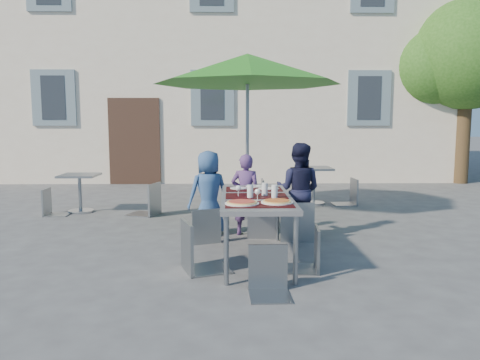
{
  "coord_description": "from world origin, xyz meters",
  "views": [
    {
      "loc": [
        0.45,
        -4.56,
        1.6
      ],
      "look_at": [
        0.58,
        1.65,
        0.83
      ],
      "focal_mm": 35.0,
      "sensor_mm": 36.0,
      "label": 1
    }
  ],
  "objects_px": {
    "chair_0": "(205,204)",
    "chair_5": "(269,242)",
    "dining_table": "(256,201)",
    "chair_2": "(297,196)",
    "child_0": "(209,193)",
    "cafe_table_0": "(80,188)",
    "chair_1": "(263,197)",
    "chair_3": "(196,215)",
    "cafe_table_1": "(314,179)",
    "bg_chair_r_1": "(349,176)",
    "child_1": "(246,195)",
    "bg_chair_l_0": "(51,186)",
    "bg_chair_r_0": "(148,179)",
    "child_2": "(298,190)",
    "pizza_near_right": "(277,202)",
    "pizza_near_left": "(242,203)",
    "bg_chair_l_1": "(268,176)",
    "patio_umbrella": "(247,70)",
    "chair_4": "(309,223)"
  },
  "relations": [
    {
      "from": "pizza_near_left",
      "to": "chair_5",
      "type": "xyz_separation_m",
      "value": [
        0.24,
        -0.56,
        -0.28
      ]
    },
    {
      "from": "child_2",
      "to": "chair_3",
      "type": "height_order",
      "value": "child_2"
    },
    {
      "from": "patio_umbrella",
      "to": "bg_chair_r_1",
      "type": "bearing_deg",
      "value": 28.56
    },
    {
      "from": "chair_3",
      "to": "cafe_table_0",
      "type": "bearing_deg",
      "value": 124.46
    },
    {
      "from": "dining_table",
      "to": "bg_chair_r_1",
      "type": "xyz_separation_m",
      "value": [
        2.01,
        3.62,
        -0.13
      ]
    },
    {
      "from": "pizza_near_right",
      "to": "cafe_table_1",
      "type": "distance_m",
      "value": 4.32
    },
    {
      "from": "chair_1",
      "to": "bg_chair_r_0",
      "type": "distance_m",
      "value": 2.45
    },
    {
      "from": "cafe_table_1",
      "to": "bg_chair_r_1",
      "type": "xyz_separation_m",
      "value": [
        0.68,
        -0.05,
        0.08
      ]
    },
    {
      "from": "chair_1",
      "to": "chair_3",
      "type": "xyz_separation_m",
      "value": [
        -0.82,
        -1.48,
        0.05
      ]
    },
    {
      "from": "child_2",
      "to": "bg_chair_r_0",
      "type": "bearing_deg",
      "value": -13.67
    },
    {
      "from": "chair_3",
      "to": "cafe_table_1",
      "type": "relative_size",
      "value": 1.44
    },
    {
      "from": "cafe_table_1",
      "to": "bg_chair_r_1",
      "type": "relative_size",
      "value": 0.75
    },
    {
      "from": "child_2",
      "to": "patio_umbrella",
      "type": "xyz_separation_m",
      "value": [
        -0.66,
        1.44,
        1.79
      ]
    },
    {
      "from": "bg_chair_r_0",
      "to": "chair_0",
      "type": "bearing_deg",
      "value": -60.39
    },
    {
      "from": "child_0",
      "to": "chair_3",
      "type": "relative_size",
      "value": 1.15
    },
    {
      "from": "child_1",
      "to": "bg_chair_r_0",
      "type": "distance_m",
      "value": 2.18
    },
    {
      "from": "dining_table",
      "to": "pizza_near_left",
      "type": "bearing_deg",
      "value": -108.53
    },
    {
      "from": "pizza_near_left",
      "to": "child_2",
      "type": "bearing_deg",
      "value": 62.98
    },
    {
      "from": "dining_table",
      "to": "pizza_near_left",
      "type": "xyz_separation_m",
      "value": [
        -0.18,
        -0.53,
        0.07
      ]
    },
    {
      "from": "patio_umbrella",
      "to": "bg_chair_r_0",
      "type": "xyz_separation_m",
      "value": [
        -1.69,
        0.14,
        -1.82
      ]
    },
    {
      "from": "child_1",
      "to": "chair_2",
      "type": "height_order",
      "value": "child_1"
    },
    {
      "from": "child_0",
      "to": "chair_5",
      "type": "xyz_separation_m",
      "value": [
        0.67,
        -2.32,
        -0.11
      ]
    },
    {
      "from": "dining_table",
      "to": "pizza_near_right",
      "type": "height_order",
      "value": "pizza_near_right"
    },
    {
      "from": "dining_table",
      "to": "chair_2",
      "type": "bearing_deg",
      "value": 55.91
    },
    {
      "from": "pizza_near_right",
      "to": "child_2",
      "type": "bearing_deg",
      "value": 73.77
    },
    {
      "from": "pizza_near_left",
      "to": "bg_chair_l_0",
      "type": "relative_size",
      "value": 0.41
    },
    {
      "from": "chair_0",
      "to": "chair_5",
      "type": "distance_m",
      "value": 2.02
    },
    {
      "from": "pizza_near_left",
      "to": "bg_chair_r_1",
      "type": "relative_size",
      "value": 0.37
    },
    {
      "from": "chair_0",
      "to": "chair_5",
      "type": "xyz_separation_m",
      "value": [
        0.7,
        -1.89,
        -0.02
      ]
    },
    {
      "from": "cafe_table_0",
      "to": "chair_1",
      "type": "bearing_deg",
      "value": -30.97
    },
    {
      "from": "child_0",
      "to": "bg_chair_l_0",
      "type": "height_order",
      "value": "child_0"
    },
    {
      "from": "chair_4",
      "to": "chair_5",
      "type": "relative_size",
      "value": 1.06
    },
    {
      "from": "child_0",
      "to": "child_2",
      "type": "xyz_separation_m",
      "value": [
        1.25,
        -0.14,
        0.06
      ]
    },
    {
      "from": "pizza_near_left",
      "to": "child_2",
      "type": "height_order",
      "value": "child_2"
    },
    {
      "from": "pizza_near_left",
      "to": "chair_2",
      "type": "relative_size",
      "value": 0.35
    },
    {
      "from": "bg_chair_r_1",
      "to": "bg_chair_l_1",
      "type": "bearing_deg",
      "value": -179.61
    },
    {
      "from": "bg_chair_l_0",
      "to": "chair_3",
      "type": "bearing_deg",
      "value": -48.95
    },
    {
      "from": "child_1",
      "to": "chair_0",
      "type": "xyz_separation_m",
      "value": [
        -0.56,
        -0.41,
        -0.06
      ]
    },
    {
      "from": "child_1",
      "to": "chair_4",
      "type": "bearing_deg",
      "value": 123.64
    },
    {
      "from": "child_2",
      "to": "bg_chair_r_0",
      "type": "distance_m",
      "value": 2.83
    },
    {
      "from": "chair_1",
      "to": "dining_table",
      "type": "bearing_deg",
      "value": -98.52
    },
    {
      "from": "child_0",
      "to": "cafe_table_0",
      "type": "distance_m",
      "value": 2.93
    },
    {
      "from": "chair_3",
      "to": "cafe_table_0",
      "type": "xyz_separation_m",
      "value": [
        -2.31,
        3.36,
        -0.18
      ]
    },
    {
      "from": "chair_2",
      "to": "bg_chair_r_1",
      "type": "xyz_separation_m",
      "value": [
        1.42,
        2.74,
        -0.04
      ]
    },
    {
      "from": "child_0",
      "to": "chair_5",
      "type": "height_order",
      "value": "child_0"
    },
    {
      "from": "dining_table",
      "to": "child_1",
      "type": "relative_size",
      "value": 1.6
    },
    {
      "from": "child_1",
      "to": "cafe_table_1",
      "type": "bearing_deg",
      "value": -107.25
    },
    {
      "from": "chair_3",
      "to": "chair_5",
      "type": "height_order",
      "value": "chair_3"
    },
    {
      "from": "chair_0",
      "to": "child_0",
      "type": "bearing_deg",
      "value": 85.26
    },
    {
      "from": "child_0",
      "to": "patio_umbrella",
      "type": "height_order",
      "value": "patio_umbrella"
    }
  ]
}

